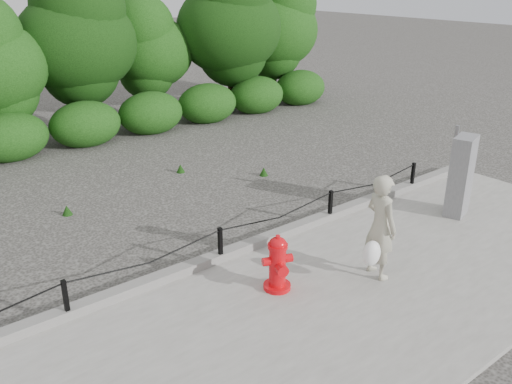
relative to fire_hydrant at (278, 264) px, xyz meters
name	(u,v)px	position (x,y,z in m)	size (l,w,h in m)	color
ground	(221,266)	(-0.19, 1.18, -0.50)	(90.00, 90.00, 0.00)	#2D2B28
sidewalk	(306,321)	(-0.19, -0.82, -0.46)	(14.00, 4.00, 0.08)	gray
curb	(219,256)	(-0.19, 1.23, -0.35)	(14.00, 0.22, 0.14)	slate
chain_barrier	(220,241)	(-0.19, 1.18, -0.04)	(10.06, 0.06, 0.60)	black
treeline	(44,42)	(0.39, 10.10, 2.17)	(20.65, 3.84, 4.90)	black
fire_hydrant	(278,264)	(0.00, 0.00, 0.00)	(0.52, 0.52, 0.87)	red
pedestrian	(380,228)	(1.43, -0.66, 0.39)	(0.74, 0.66, 1.64)	#A7A58F
utility_cabinet	(461,176)	(4.43, -0.12, 0.36)	(0.66, 0.50, 1.70)	gray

